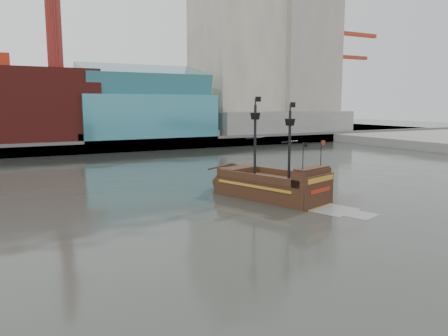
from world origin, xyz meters
TOP-DOWN VIEW (x-y plane):
  - ground at (0.00, 0.00)m, footprint 400.00×400.00m
  - promenade_far at (0.00, 92.00)m, footprint 220.00×60.00m
  - seawall at (0.00, 62.50)m, footprint 220.00×1.00m
  - skyline at (5.21, 84.56)m, footprint 149.00×45.00m
  - crane_a at (78.63, 82.00)m, footprint 22.50×4.00m
  - crane_b at (88.23, 92.00)m, footprint 19.10×4.00m
  - pirate_ship at (4.62, 10.28)m, footprint 9.03×16.05m

SIDE VIEW (x-z plane):
  - ground at x=0.00m, z-range 0.00..0.00m
  - promenade_far at x=0.00m, z-range 0.00..2.00m
  - pirate_ship at x=4.62m, z-range -4.72..6.80m
  - seawall at x=0.00m, z-range 0.00..2.60m
  - crane_b at x=88.23m, z-range 2.45..28.70m
  - crane_a at x=78.63m, z-range 2.99..35.24m
  - skyline at x=5.21m, z-range -6.45..55.55m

